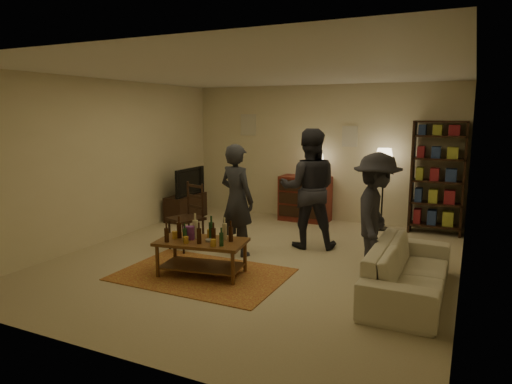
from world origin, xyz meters
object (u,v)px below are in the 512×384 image
Objects in this scene: person_by_sofa at (376,215)px; coffee_table at (201,245)px; sofa at (409,270)px; floor_lamp at (384,162)px; tv_stand at (186,200)px; person_left at (237,200)px; dresser at (305,197)px; person_right at (309,189)px; dining_chair at (189,214)px; bookshelf at (437,177)px.

coffee_table is at bearing 109.68° from person_by_sofa.
coffee_table reaches higher than sofa.
floor_lamp reaches higher than sofa.
sofa is at bearing -139.26° from person_by_sofa.
coffee_table is 3.38m from tv_stand.
sofa is 0.87m from person_by_sofa.
tv_stand is at bearing -22.30° from person_left.
dresser reaches higher than tv_stand.
sofa is (2.39, -3.11, -0.17)m from dresser.
person_right is (0.65, -1.72, 0.48)m from dresser.
person_by_sofa is (0.37, -2.57, -0.45)m from floor_lamp.
dining_chair is at bearing 81.93° from sofa.
person_by_sofa is (2.09, -0.06, -0.02)m from person_left.
person_right reaches higher than person_left.
person_right is (-0.87, -1.65, -0.32)m from floor_lamp.
sofa is 1.09× the size of person_right.
person_by_sofa reaches higher than coffee_table.
coffee_table is 0.92× the size of dresser.
person_by_sofa is at bearing -22.48° from tv_stand.
person_left reaches higher than tv_stand.
person_by_sofa reaches higher than floor_lamp.
person_left reaches higher than person_by_sofa.
tv_stand is (-2.06, 2.68, -0.03)m from coffee_table.
person_left is (2.06, -1.65, 0.46)m from tv_stand.
person_by_sofa reaches higher than tv_stand.
floor_lamp is 1.89m from person_right.
dining_chair is 2.12m from tv_stand.
coffee_table is at bearing -93.03° from dresser.
dresser is at bearing 177.61° from floor_lamp.
coffee_table is at bearing -52.41° from tv_stand.
tv_stand is at bearing 62.37° from person_by_sofa.
bookshelf is 3.73m from person_left.
floor_lamp is at bearing 64.13° from coffee_table.
floor_lamp is 0.89× the size of person_left.
person_by_sofa is at bearing -165.25° from person_left.
person_left is (0.82, 0.06, 0.28)m from dining_chair.
sofa is at bearing -52.46° from dresser.
person_left is at bearing 90.40° from coffee_table.
tv_stand is 0.51× the size of sofa.
dresser reaches higher than sofa.
floor_lamp reaches higher than coffee_table.
person_right is at bearing 51.21° from sofa.
dresser is 3.93m from sofa.
dresser is 0.65× the size of sofa.
tv_stand is 0.64× the size of person_by_sofa.
coffee_table is 4.01m from floor_lamp.
tv_stand is at bearing 127.59° from coffee_table.
floor_lamp is at bearing -136.66° from person_right.
person_by_sofa is (1.24, -0.91, -0.13)m from person_right.
dining_chair is at bearing 9.63° from person_right.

